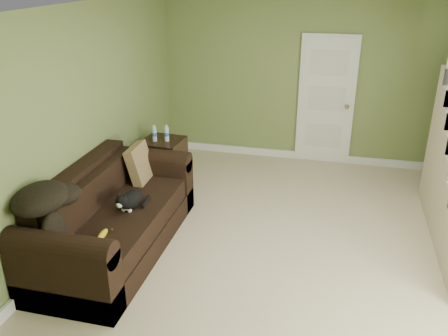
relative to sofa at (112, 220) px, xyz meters
The scene contains 14 objects.
floor 2.11m from the sofa, 13.23° to the left, with size 5.00×5.50×0.01m, color tan.
ceiling 3.06m from the sofa, 13.23° to the left, with size 5.00×5.50×0.01m, color white.
wall_back 3.92m from the sofa, 57.91° to the left, with size 5.00×0.04×2.60m, color olive.
wall_front 3.19m from the sofa, 48.36° to the right, with size 5.00×0.04×2.60m, color olive.
wall_left 1.16m from the sofa, 135.16° to the left, with size 0.04×5.50×2.60m, color olive.
baseboard_back 3.79m from the sofa, 57.67° to the left, with size 5.00×0.04×0.12m, color white.
baseboard_left 0.72m from the sofa, 133.30° to the left, with size 0.04×5.50×0.12m, color white.
door 3.88m from the sofa, 56.29° to the left, with size 0.86×0.12×2.02m.
sofa is the anchor object (origin of this frame).
side_table 1.79m from the sofa, 92.24° to the left, with size 0.59×0.59×0.89m.
cat 0.34m from the sofa, 10.95° to the left, with size 0.25×0.53×0.26m.
banana 0.64m from the sofa, 70.93° to the right, with size 0.06×0.22×0.06m, color yellow.
throw_pillow 0.86m from the sofa, 88.65° to the left, with size 0.12×0.46×0.46m, color #45311B.
throw_blanket 1.03m from the sofa, 109.77° to the right, with size 0.46×0.61×0.25m, color black.
Camera 1 is at (0.28, -4.62, 2.97)m, focal length 38.00 mm.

